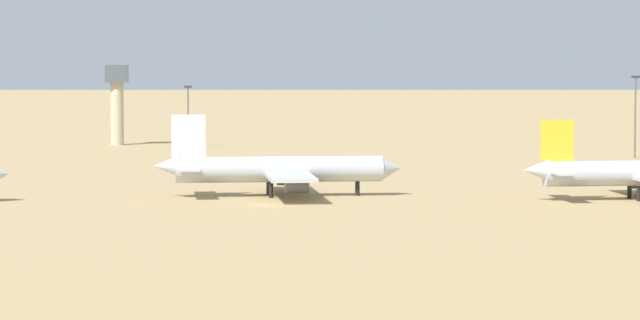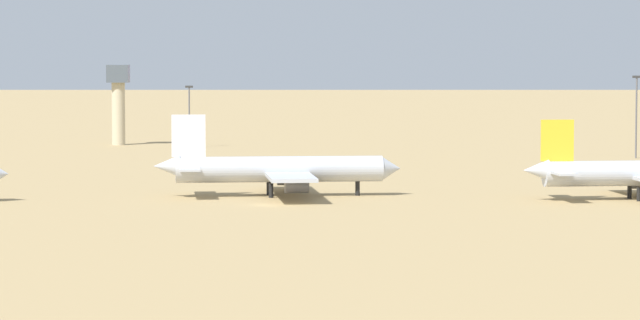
{
  "view_description": "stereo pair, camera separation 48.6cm",
  "coord_description": "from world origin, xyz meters",
  "px_view_note": "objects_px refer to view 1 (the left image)",
  "views": [
    {
      "loc": [
        4.08,
        -234.29,
        21.77
      ],
      "look_at": [
        7.94,
        8.36,
        6.0
      ],
      "focal_mm": 91.43,
      "sensor_mm": 36.0,
      "label": 1
    },
    {
      "loc": [
        4.57,
        -234.3,
        21.77
      ],
      "look_at": [
        7.94,
        8.36,
        6.0
      ],
      "focal_mm": 91.43,
      "sensor_mm": 36.0,
      "label": 2
    }
  ],
  "objects_px": {
    "parked_jet_white_3": "(277,170)",
    "light_pole_west": "(188,112)",
    "light_pole_east": "(635,111)",
    "control_tower": "(117,97)"
  },
  "relations": [
    {
      "from": "parked_jet_white_3",
      "to": "control_tower",
      "type": "xyz_separation_m",
      "value": [
        -39.92,
        142.55,
        7.49
      ]
    },
    {
      "from": "control_tower",
      "to": "light_pole_east",
      "type": "distance_m",
      "value": 125.26
    },
    {
      "from": "parked_jet_white_3",
      "to": "control_tower",
      "type": "distance_m",
      "value": 148.22
    },
    {
      "from": "parked_jet_white_3",
      "to": "light_pole_west",
      "type": "relative_size",
      "value": 2.64
    },
    {
      "from": "control_tower",
      "to": "light_pole_west",
      "type": "distance_m",
      "value": 21.13
    },
    {
      "from": "parked_jet_white_3",
      "to": "light_pole_west",
      "type": "height_order",
      "value": "light_pole_west"
    },
    {
      "from": "light_pole_west",
      "to": "light_pole_east",
      "type": "distance_m",
      "value": 104.59
    },
    {
      "from": "parked_jet_white_3",
      "to": "light_pole_west",
      "type": "xyz_separation_m",
      "value": [
        -22.17,
        131.54,
        4.3
      ]
    },
    {
      "from": "light_pole_west",
      "to": "parked_jet_white_3",
      "type": "bearing_deg",
      "value": -80.44
    },
    {
      "from": "parked_jet_white_3",
      "to": "light_pole_west",
      "type": "bearing_deg",
      "value": 94.37
    }
  ]
}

